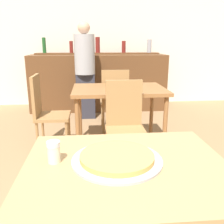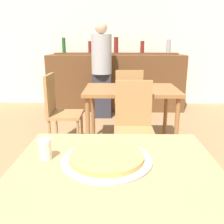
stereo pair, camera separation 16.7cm
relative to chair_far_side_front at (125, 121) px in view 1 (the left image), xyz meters
The scene contains 11 objects.
wall_back 3.07m from the chair_far_side_front, 93.59° to the left, with size 8.00×0.05×2.80m.
dining_table_near 1.39m from the chair_far_side_front, 97.68° to the right, with size 0.97×0.80×0.76m.
dining_table_far 0.57m from the chair_far_side_front, 90.00° to the left, with size 1.12×0.76×0.77m.
bar_counter 2.44m from the chair_far_side_front, 94.34° to the left, with size 2.60×0.56×1.06m.
bar_back_shelf 2.65m from the chair_far_side_front, 93.55° to the left, with size 2.39×0.24×0.32m.
chair_far_side_front is the anchor object (origin of this frame).
chair_far_side_back 1.09m from the chair_far_side_front, 90.00° to the left, with size 0.40×0.40×0.93m.
chair_far_side_left 1.05m from the chair_far_side_front, 148.61° to the left, with size 0.40×0.40×0.93m.
pizza_tray 1.37m from the chair_far_side_front, 99.68° to the right, with size 0.44×0.44×0.04m.
cheese_shaker 1.45m from the chair_far_side_front, 111.85° to the right, with size 0.06×0.06×0.11m.
person_standing 1.94m from the chair_far_side_front, 103.01° to the left, with size 0.34×0.34×1.62m.
Camera 1 is at (-0.16, -1.05, 1.32)m, focal length 40.00 mm.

